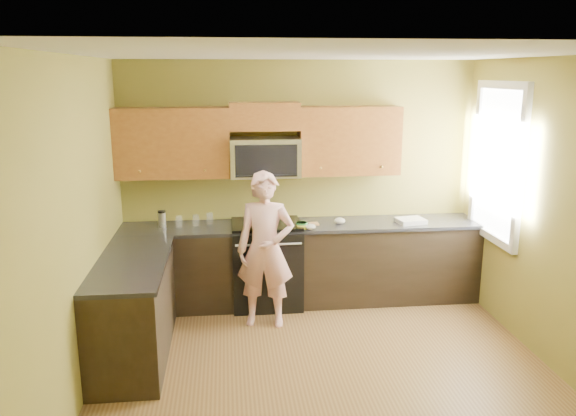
{
  "coord_description": "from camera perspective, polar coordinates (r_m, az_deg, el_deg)",
  "views": [
    {
      "loc": [
        -0.82,
        -4.38,
        2.57
      ],
      "look_at": [
        -0.2,
        1.3,
        1.2
      ],
      "focal_mm": 35.55,
      "sensor_mm": 36.0,
      "label": 1
    }
  ],
  "objects": [
    {
      "name": "glass_a",
      "position": [
        6.4,
        -7.83,
        -1.04
      ],
      "size": [
        0.07,
        0.07,
        0.12
      ],
      "primitive_type": "cylinder",
      "rotation": [
        0.0,
        0.0,
        -0.04
      ],
      "color": "silver",
      "rests_on": "countertop_back"
    },
    {
      "name": "wall_back",
      "position": [
        6.55,
        1.07,
        2.74
      ],
      "size": [
        4.0,
        0.0,
        4.0
      ],
      "primitive_type": "plane",
      "rotation": [
        1.57,
        0.0,
        0.0
      ],
      "color": "olive",
      "rests_on": "ground"
    },
    {
      "name": "frying_pan",
      "position": [
        6.04,
        -2.24,
        -2.08
      ],
      "size": [
        0.28,
        0.43,
        0.05
      ],
      "primitive_type": null,
      "rotation": [
        0.0,
        0.0,
        0.1
      ],
      "color": "black",
      "rests_on": "stove"
    },
    {
      "name": "countertop_left",
      "position": [
        5.32,
        -15.37,
        -5.3
      ],
      "size": [
        0.62,
        1.6,
        0.04
      ],
      "primitive_type": "cube",
      "color": "black",
      "rests_on": "cabinet_left_run"
    },
    {
      "name": "cabinet_back_run",
      "position": [
        6.49,
        1.38,
        -5.67
      ],
      "size": [
        4.0,
        0.6,
        0.88
      ],
      "primitive_type": "cube",
      "color": "black",
      "rests_on": "floor"
    },
    {
      "name": "stove",
      "position": [
        6.42,
        -2.15,
        -5.57
      ],
      "size": [
        0.76,
        0.65,
        0.95
      ],
      "primitive_type": null,
      "color": "black",
      "rests_on": "floor"
    },
    {
      "name": "dish_towel",
      "position": [
        6.52,
        12.17,
        -1.25
      ],
      "size": [
        0.33,
        0.29,
        0.05
      ],
      "primitive_type": "cube",
      "rotation": [
        0.0,
        0.0,
        0.16
      ],
      "color": "white",
      "rests_on": "countertop_back"
    },
    {
      "name": "upper_cab_left",
      "position": [
        6.34,
        -11.31,
        3.04
      ],
      "size": [
        1.22,
        0.33,
        0.75
      ],
      "primitive_type": null,
      "color": "brown",
      "rests_on": "wall_back"
    },
    {
      "name": "countertop_back",
      "position": [
        6.35,
        1.41,
        -1.77
      ],
      "size": [
        4.0,
        0.62,
        0.04
      ],
      "primitive_type": "cube",
      "color": "black",
      "rests_on": "cabinet_back_run"
    },
    {
      "name": "napkin_a",
      "position": [
        6.11,
        2.29,
        -1.89
      ],
      "size": [
        0.14,
        0.15,
        0.06
      ],
      "primitive_type": "ellipsoid",
      "rotation": [
        0.0,
        0.0,
        -0.35
      ],
      "color": "silver",
      "rests_on": "countertop_back"
    },
    {
      "name": "floor",
      "position": [
        5.14,
        3.96,
        -16.52
      ],
      "size": [
        4.0,
        4.0,
        0.0
      ],
      "primitive_type": "plane",
      "color": "brown",
      "rests_on": "ground"
    },
    {
      "name": "napkin_b",
      "position": [
        6.37,
        5.2,
        -1.28
      ],
      "size": [
        0.15,
        0.16,
        0.07
      ],
      "primitive_type": "ellipsoid",
      "rotation": [
        0.0,
        0.0,
        0.31
      ],
      "color": "silver",
      "rests_on": "countertop_back"
    },
    {
      "name": "microwave",
      "position": [
        6.29,
        -2.31,
        3.22
      ],
      "size": [
        0.76,
        0.4,
        0.42
      ],
      "primitive_type": null,
      "color": "silver",
      "rests_on": "wall_back"
    },
    {
      "name": "glass_c",
      "position": [
        6.34,
        -9.2,
        -1.23
      ],
      "size": [
        0.08,
        0.08,
        0.12
      ],
      "primitive_type": "cylinder",
      "rotation": [
        0.0,
        0.0,
        0.2
      ],
      "color": "silver",
      "rests_on": "countertop_back"
    },
    {
      "name": "wall_left",
      "position": [
        4.69,
        -20.56,
        -2.44
      ],
      "size": [
        0.0,
        4.0,
        4.0
      ],
      "primitive_type": "plane",
      "rotation": [
        1.57,
        0.0,
        1.57
      ],
      "color": "olive",
      "rests_on": "ground"
    },
    {
      "name": "travel_mug",
      "position": [
        6.36,
        -12.44,
        -1.88
      ],
      "size": [
        0.11,
        0.11,
        0.18
      ],
      "primitive_type": null,
      "rotation": [
        0.0,
        0.0,
        -0.31
      ],
      "color": "silver",
      "rests_on": "countertop_back"
    },
    {
      "name": "upper_cab_right",
      "position": [
        6.46,
        6.03,
        3.42
      ],
      "size": [
        1.12,
        0.33,
        0.75
      ],
      "primitive_type": null,
      "color": "brown",
      "rests_on": "wall_back"
    },
    {
      "name": "woman",
      "position": [
        5.82,
        -2.27,
        -4.2
      ],
      "size": [
        0.65,
        0.48,
        1.61
      ],
      "primitive_type": "imported",
      "rotation": [
        0.0,
        0.0,
        -0.18
      ],
      "color": "#EF7A77",
      "rests_on": "floor"
    },
    {
      "name": "toast_slice",
      "position": [
        6.33,
        2.57,
        -1.58
      ],
      "size": [
        0.11,
        0.11,
        0.01
      ],
      "primitive_type": "cube",
      "rotation": [
        0.0,
        0.0,
        0.04
      ],
      "color": "#B27F47",
      "rests_on": "countertop_back"
    },
    {
      "name": "cabinet_left_run",
      "position": [
        5.48,
        -15.17,
        -9.86
      ],
      "size": [
        0.6,
        1.6,
        0.88
      ],
      "primitive_type": "cube",
      "color": "black",
      "rests_on": "floor"
    },
    {
      "name": "wall_front",
      "position": [
        2.8,
        11.83,
        -12.63
      ],
      "size": [
        4.0,
        0.0,
        4.0
      ],
      "primitive_type": "plane",
      "rotation": [
        -1.57,
        0.0,
        0.0
      ],
      "color": "olive",
      "rests_on": "ground"
    },
    {
      "name": "upper_cab_over_mw",
      "position": [
        6.25,
        -2.39,
        9.15
      ],
      "size": [
        0.76,
        0.33,
        0.3
      ],
      "primitive_type": "cube",
      "color": "brown",
      "rests_on": "wall_back"
    },
    {
      "name": "window",
      "position": [
        6.31,
        20.24,
        4.27
      ],
      "size": [
        0.06,
        1.06,
        1.66
      ],
      "primitive_type": null,
      "color": "white",
      "rests_on": "wall_right"
    },
    {
      "name": "glass_b",
      "position": [
        6.32,
        -10.86,
        -1.35
      ],
      "size": [
        0.09,
        0.09,
        0.12
      ],
      "primitive_type": "cylinder",
      "rotation": [
        0.0,
        0.0,
        0.26
      ],
      "color": "silver",
      "rests_on": "countertop_back"
    },
    {
      "name": "wall_right",
      "position": [
        5.35,
        25.8,
        -1.06
      ],
      "size": [
        0.0,
        4.0,
        4.0
      ],
      "primitive_type": "plane",
      "rotation": [
        1.57,
        0.0,
        -1.57
      ],
      "color": "olive",
      "rests_on": "ground"
    },
    {
      "name": "butter_tub",
      "position": [
        6.16,
        1.39,
        -2.07
      ],
      "size": [
        0.14,
        0.14,
        0.09
      ],
      "primitive_type": null,
      "rotation": [
        0.0,
        0.0,
        0.16
      ],
      "color": "#FCFA42",
      "rests_on": "countertop_back"
    },
    {
      "name": "ceiling",
      "position": [
        4.46,
        4.54,
        15.13
      ],
      "size": [
        4.0,
        4.0,
        0.0
      ],
      "primitive_type": "plane",
      "rotation": [
        3.14,
        0.0,
        0.0
      ],
      "color": "white",
      "rests_on": "ground"
    }
  ]
}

